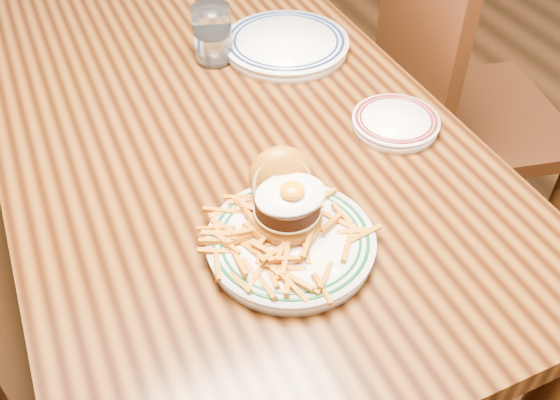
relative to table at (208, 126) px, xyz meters
name	(u,v)px	position (x,y,z in m)	size (l,w,h in m)	color
floor	(226,309)	(0.00, 0.00, -0.66)	(6.00, 6.00, 0.00)	black
table	(208,126)	(0.00, 0.00, 0.00)	(0.85, 1.60, 0.75)	black
chair_right	(451,106)	(0.67, 0.00, -0.14)	(0.54, 0.54, 0.97)	#39180B
main_plate	(289,227)	(-0.02, -0.45, 0.12)	(0.26, 0.28, 0.13)	white
side_plate	(396,122)	(0.30, -0.27, 0.10)	(0.17, 0.17, 0.03)	white
rear_plate	(286,44)	(0.22, 0.08, 0.11)	(0.28, 0.28, 0.03)	white
water_glass	(213,38)	(0.06, 0.11, 0.14)	(0.08, 0.08, 0.13)	white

